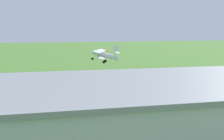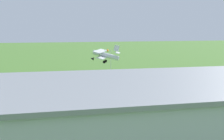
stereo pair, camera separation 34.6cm
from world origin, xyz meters
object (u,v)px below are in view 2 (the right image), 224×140
biplane (105,55)px  person_beside_truck (51,99)px  car_blue (213,93)px  hangar (158,114)px  windsock (109,52)px  person_at_fence_line (179,89)px  car_red (0,106)px

biplane → person_beside_truck: size_ratio=5.50×
car_blue → biplane: bearing=-59.5°
hangar → biplane: size_ratio=4.51×
person_beside_truck → windsock: 29.90m
biplane → person_beside_truck: 22.94m
person_beside_truck → biplane: bearing=-125.0°
car_blue → windsock: (10.15, -28.45, 4.67)m
biplane → windsock: (-2.64, -6.73, -0.01)m
person_at_fence_line → car_blue: bearing=129.8°
biplane → windsock: biplane is taller
person_beside_truck → windsock: windsock is taller
windsock → person_beside_truck: bearing=58.3°
car_red → windsock: size_ratio=0.73×
hangar → car_blue: 22.65m
car_blue → hangar: bearing=42.4°
hangar → person_beside_truck: bearing=-64.0°
car_red → hangar: bearing=134.9°
car_blue → car_red: 32.49m
car_red → windsock: 35.90m
biplane → car_red: bearing=46.8°
car_blue → car_red: bearing=-1.3°
person_at_fence_line → car_red: bearing=7.2°
car_red → person_at_fence_line: (-28.83, -3.66, -0.01)m
car_blue → person_beside_truck: 25.87m
biplane → car_red: 29.16m
biplane → car_blue: biplane is taller
biplane → windsock: 7.23m
windsock → biplane: bearing=68.6°
car_blue → person_beside_truck: size_ratio=2.79×
biplane → windsock: size_ratio=1.39×
person_at_fence_line → person_beside_truck: bearing=2.8°
person_at_fence_line → windsock: 25.36m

